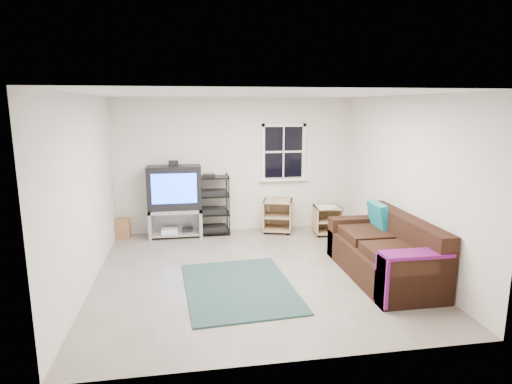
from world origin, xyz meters
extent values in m
plane|color=slate|center=(0.00, 0.00, 0.00)|extent=(4.60, 4.60, 0.00)
plane|color=white|center=(0.00, 0.00, 2.60)|extent=(4.60, 4.60, 0.00)
plane|color=silver|center=(0.00, 2.30, 1.30)|extent=(4.60, 0.00, 4.60)
plane|color=silver|center=(0.00, -2.30, 1.30)|extent=(4.60, 0.00, 4.60)
plane|color=silver|center=(-2.30, 0.00, 1.30)|extent=(0.00, 4.60, 4.60)
plane|color=silver|center=(2.30, 0.00, 1.30)|extent=(0.00, 4.60, 4.60)
cube|color=black|center=(0.95, 2.28, 1.55)|extent=(0.80, 0.01, 1.02)
cube|color=white|center=(0.95, 2.26, 2.07)|extent=(0.88, 0.06, 0.06)
cube|color=white|center=(0.95, 2.25, 1.00)|extent=(0.98, 0.14, 0.05)
cube|color=white|center=(0.54, 2.26, 1.55)|extent=(0.06, 0.06, 1.10)
cube|color=white|center=(1.36, 2.26, 1.55)|extent=(0.06, 0.06, 1.10)
cube|color=white|center=(0.95, 2.27, 1.55)|extent=(0.78, 0.04, 0.04)
cube|color=#9A9AA2|center=(-1.18, 2.02, 0.51)|extent=(0.99, 0.49, 0.06)
cube|color=#9A9AA2|center=(-1.65, 2.02, 0.27)|extent=(0.06, 0.49, 0.54)
cube|color=#9A9AA2|center=(-0.72, 2.02, 0.27)|extent=(0.06, 0.49, 0.54)
cube|color=#9A9AA2|center=(-1.18, 2.02, 0.07)|extent=(0.87, 0.45, 0.04)
cube|color=#9A9AA2|center=(-1.18, 2.25, 0.27)|extent=(0.99, 0.04, 0.54)
cube|color=silver|center=(-1.30, 1.98, 0.13)|extent=(0.30, 0.24, 0.08)
cube|color=black|center=(-0.97, 2.02, 0.12)|extent=(0.20, 0.18, 0.06)
cube|color=black|center=(-1.18, 2.02, 0.95)|extent=(0.99, 0.41, 0.81)
cube|color=#1E4CFF|center=(-1.18, 1.81, 0.96)|extent=(0.81, 0.01, 0.55)
cube|color=black|center=(-1.18, 2.02, 1.40)|extent=(0.18, 0.13, 0.10)
cylinder|color=black|center=(-0.72, 1.88, 0.58)|extent=(0.02, 0.02, 1.17)
cylinder|color=black|center=(-0.18, 1.88, 0.58)|extent=(0.02, 0.02, 1.17)
cylinder|color=black|center=(-0.72, 2.26, 0.58)|extent=(0.02, 0.02, 1.17)
cylinder|color=black|center=(-0.18, 2.26, 0.58)|extent=(0.02, 0.02, 1.17)
cube|color=black|center=(-0.45, 2.07, 0.05)|extent=(0.58, 0.42, 0.02)
cube|color=black|center=(-0.45, 2.07, 0.11)|extent=(0.46, 0.34, 0.10)
cube|color=black|center=(-0.45, 2.07, 0.41)|extent=(0.58, 0.42, 0.02)
cube|color=black|center=(-0.45, 2.07, 0.46)|extent=(0.46, 0.34, 0.10)
cube|color=black|center=(-0.45, 2.07, 0.76)|extent=(0.58, 0.42, 0.02)
cube|color=black|center=(-0.45, 2.07, 0.82)|extent=(0.46, 0.34, 0.10)
cube|color=black|center=(-0.45, 2.07, 1.11)|extent=(0.58, 0.42, 0.02)
cube|color=tan|center=(0.79, 2.01, 0.62)|extent=(0.68, 0.68, 0.02)
cube|color=tan|center=(0.79, 2.01, 0.07)|extent=(0.68, 0.68, 0.02)
cube|color=tan|center=(0.55, 2.09, 0.35)|extent=(0.18, 0.52, 0.58)
cube|color=tan|center=(1.04, 1.93, 0.35)|extent=(0.18, 0.52, 0.58)
cube|color=tan|center=(0.87, 2.26, 0.35)|extent=(0.48, 0.17, 0.58)
cube|color=tan|center=(0.79, 2.01, 0.32)|extent=(0.62, 0.64, 0.02)
cylinder|color=black|center=(0.52, 1.87, 0.03)|extent=(0.05, 0.05, 0.05)
cylinder|color=black|center=(1.06, 2.15, 0.03)|extent=(0.05, 0.05, 0.05)
cube|color=tan|center=(1.69, 1.68, 0.54)|extent=(0.54, 0.54, 0.02)
cube|color=tan|center=(1.69, 1.68, 0.06)|extent=(0.54, 0.54, 0.02)
cube|color=tan|center=(1.46, 1.70, 0.30)|extent=(0.07, 0.50, 0.50)
cube|color=tan|center=(1.93, 1.65, 0.30)|extent=(0.07, 0.50, 0.50)
cube|color=tan|center=(1.72, 1.91, 0.30)|extent=(0.45, 0.07, 0.50)
cube|color=tan|center=(1.69, 1.68, 0.28)|extent=(0.49, 0.52, 0.02)
cylinder|color=black|center=(1.48, 1.50, 0.03)|extent=(0.05, 0.05, 0.05)
cylinder|color=black|center=(1.91, 1.85, 0.03)|extent=(0.05, 0.05, 0.05)
cylinder|color=silver|center=(1.63, 1.58, 0.56)|extent=(0.35, 0.35, 0.03)
cube|color=black|center=(1.80, -0.45, 0.22)|extent=(0.94, 2.09, 0.44)
cube|color=black|center=(2.14, -0.45, 0.66)|extent=(0.25, 2.09, 0.45)
cube|color=black|center=(1.80, 0.47, 0.32)|extent=(0.94, 0.25, 0.65)
cube|color=black|center=(1.80, -1.37, 0.32)|extent=(0.94, 0.25, 0.65)
cube|color=black|center=(1.72, -0.87, 0.51)|extent=(0.63, 0.75, 0.14)
cube|color=black|center=(1.72, -0.03, 0.51)|extent=(0.63, 0.75, 0.14)
cube|color=teal|center=(1.99, 0.13, 0.75)|extent=(0.21, 0.50, 0.44)
cube|color=navy|center=(1.78, -1.37, 0.67)|extent=(0.87, 0.31, 0.04)
cube|color=navy|center=(1.35, -1.37, 0.35)|extent=(0.04, 0.31, 0.61)
cube|color=black|center=(-0.30, -0.51, 0.01)|extent=(1.56, 2.06, 0.02)
cube|color=brown|center=(-2.17, 2.05, 0.19)|extent=(0.28, 0.19, 0.38)
camera|label=1|loc=(-0.97, -5.94, 2.45)|focal=30.00mm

